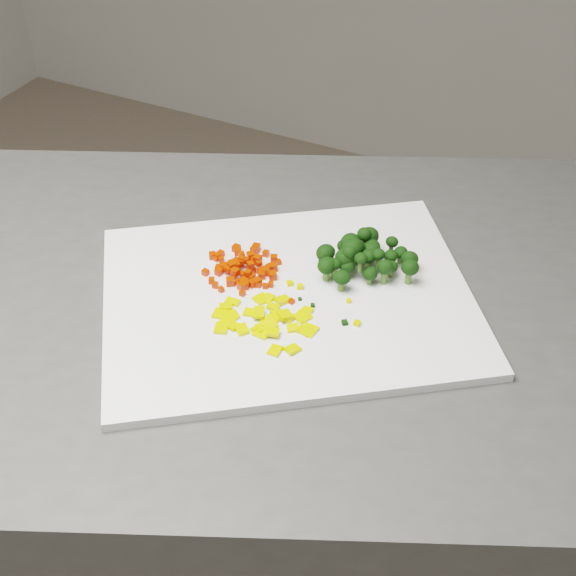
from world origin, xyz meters
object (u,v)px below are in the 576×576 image
at_px(cutting_board, 288,298).
at_px(pepper_pile, 266,320).
at_px(broccoli_pile, 366,251).
at_px(counter_block, 253,518).
at_px(carrot_pile, 242,263).

xyz_separation_m(cutting_board, pepper_pile, (0.00, -0.06, 0.01)).
height_order(pepper_pile, broccoli_pile, broccoli_pile).
xyz_separation_m(counter_block, carrot_pile, (-0.01, 0.03, 0.47)).
bearing_deg(carrot_pile, broccoli_pile, 28.01).
bearing_deg(cutting_board, carrot_pile, 167.64).
xyz_separation_m(counter_block, pepper_pile, (0.05, -0.05, 0.47)).
relative_size(counter_block, broccoli_pile, 8.25).
distance_m(pepper_pile, broccoli_pile, 0.15).
distance_m(counter_block, carrot_pile, 0.48).
distance_m(counter_block, cutting_board, 0.46).
bearing_deg(carrot_pile, counter_block, -61.41).
distance_m(cutting_board, carrot_pile, 0.07).
relative_size(counter_block, cutting_board, 2.20).
xyz_separation_m(pepper_pile, broccoli_pile, (0.06, 0.14, 0.02)).
height_order(counter_block, cutting_board, cutting_board).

